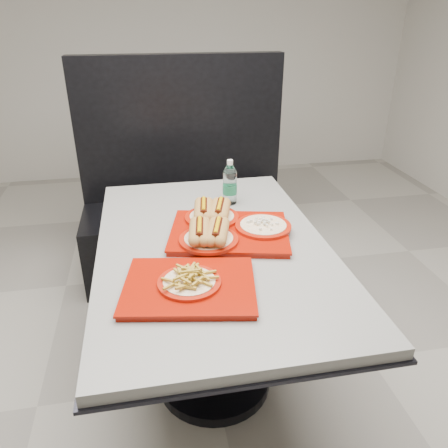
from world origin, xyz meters
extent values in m
plane|color=#A09C90|center=(0.00, 0.00, 0.00)|extent=(6.00, 6.00, 0.00)
plane|color=beige|center=(0.00, 3.00, 1.40)|extent=(5.00, 0.00, 5.00)
cylinder|color=black|center=(0.00, 0.00, 0.03)|extent=(0.52, 0.52, 0.05)
cylinder|color=black|center=(0.00, 0.00, 0.38)|extent=(0.11, 0.11, 0.66)
cube|color=black|center=(0.00, 0.00, 0.70)|extent=(0.92, 1.42, 0.01)
cube|color=gray|center=(0.00, 0.00, 0.73)|extent=(0.90, 1.40, 0.04)
cube|color=black|center=(0.00, 1.02, 0.23)|extent=(1.30, 0.55, 0.45)
cube|color=black|center=(0.00, 1.26, 0.80)|extent=(1.30, 0.10, 1.10)
cube|color=#951104|center=(0.08, 0.05, 0.76)|extent=(0.53, 0.46, 0.02)
cube|color=#951104|center=(0.08, 0.05, 0.77)|extent=(0.55, 0.47, 0.01)
cylinder|color=#9F1505|center=(-0.02, -0.03, 0.78)|extent=(0.23, 0.23, 0.01)
cylinder|color=white|center=(-0.02, -0.03, 0.79)|extent=(0.19, 0.19, 0.01)
cylinder|color=#9F1505|center=(0.02, 0.17, 0.78)|extent=(0.23, 0.23, 0.01)
cylinder|color=white|center=(0.02, 0.17, 0.79)|extent=(0.19, 0.19, 0.01)
cylinder|color=#9F1505|center=(0.22, 0.04, 0.78)|extent=(0.23, 0.23, 0.01)
cylinder|color=white|center=(0.22, 0.04, 0.79)|extent=(0.19, 0.19, 0.01)
cube|color=#951104|center=(-0.13, -0.31, 0.76)|extent=(0.47, 0.40, 0.02)
cube|color=#951104|center=(-0.13, -0.31, 0.77)|extent=(0.48, 0.41, 0.01)
cylinder|color=#9F1505|center=(-0.13, -0.31, 0.78)|extent=(0.21, 0.21, 0.01)
cylinder|color=white|center=(-0.13, -0.31, 0.79)|extent=(0.17, 0.17, 0.00)
cylinder|color=silver|center=(0.15, 0.38, 0.83)|extent=(0.07, 0.07, 0.16)
cylinder|color=#1D7448|center=(0.15, 0.38, 0.82)|extent=(0.07, 0.07, 0.04)
cone|color=silver|center=(0.15, 0.38, 0.93)|extent=(0.07, 0.07, 0.04)
cylinder|color=silver|center=(0.15, 0.38, 0.95)|extent=(0.03, 0.03, 0.02)
camera|label=1|loc=(-0.24, -1.51, 1.59)|focal=35.00mm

